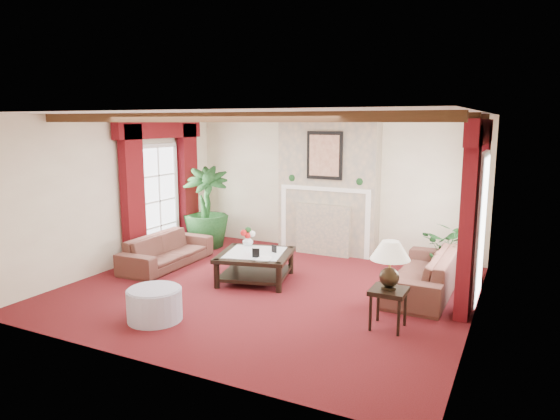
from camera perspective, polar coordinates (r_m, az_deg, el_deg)
The scene contains 23 objects.
floor at distance 7.93m, azimuth -1.34°, elevation -9.00°, with size 6.00×6.00×0.00m, color #420B0C.
ceiling at distance 7.49m, azimuth -1.43°, elevation 10.92°, with size 6.00×6.00×0.00m, color white.
back_wall at distance 10.08m, azimuth 5.94°, elevation 2.96°, with size 6.00×0.02×2.70m, color beige.
left_wall at distance 9.36m, azimuth -17.85°, elevation 1.98°, with size 0.02×5.50×2.70m, color beige.
right_wall at distance 6.76m, azimuth 21.75°, elevation -1.21°, with size 0.02×5.50×2.70m, color beige.
ceiling_beams at distance 7.49m, azimuth -1.42°, elevation 10.46°, with size 6.00×3.00×0.12m, color #392312, non-canonical shape.
fireplace at distance 9.82m, azimuth 5.67°, elevation 10.67°, with size 2.00×0.52×2.70m, color tan, non-canonical shape.
french_door_left at distance 10.01m, azimuth -13.96°, elevation 7.15°, with size 0.10×1.10×2.16m, color white, non-canonical shape.
french_door_right at distance 7.66m, azimuth 22.56°, elevation 5.87°, with size 0.10×1.10×2.16m, color white, non-canonical shape.
curtains_left at distance 9.93m, azimuth -13.58°, elevation 9.57°, with size 0.20×2.40×2.55m, color #520B0C, non-canonical shape.
curtains_right at distance 7.65m, azimuth 21.94°, elevation 9.07°, with size 0.20×2.40×2.55m, color #520B0C, non-canonical shape.
sofa_left at distance 9.30m, azimuth -12.81°, elevation -3.94°, with size 0.62×1.95×0.76m, color #3B101A.
sofa_right at distance 7.97m, azimuth 16.17°, elevation -6.09°, with size 0.66×2.18×0.85m, color #3B101A.
potted_palm at distance 10.51m, azimuth -8.43°, elevation -1.68°, with size 1.69×1.91×0.94m, color black.
small_plant at distance 8.80m, azimuth 18.87°, elevation -5.02°, with size 1.13×1.19×0.76m, color black.
coffee_table at distance 8.27m, azimuth -2.83°, elevation -6.48°, with size 1.14×1.14×0.47m, color black, non-canonical shape.
side_table at distance 6.56m, azimuth 12.24°, elevation -10.95°, with size 0.44×0.44×0.52m, color black, non-canonical shape.
ottoman at distance 6.89m, azimuth -14.13°, elevation -10.44°, with size 0.72×0.72×0.42m, color #A79FB4.
table_lamp at distance 6.38m, azimuth 12.44°, elevation -6.10°, with size 0.50×0.50×0.63m, color black, non-canonical shape.
flower_vase at distance 8.64m, azimuth -3.69°, elevation -3.53°, with size 0.22×0.22×0.18m, color silver.
book at distance 7.81m, azimuth -2.58°, elevation -4.62°, with size 0.21×0.07×0.29m, color black.
photo_frame_a at distance 7.88m, azimuth -2.78°, elevation -4.96°, with size 0.12×0.02×0.16m, color black, non-canonical shape.
photo_frame_b at distance 8.17m, azimuth -0.68°, elevation -4.49°, with size 0.10×0.02×0.13m, color black, non-canonical shape.
Camera 1 is at (3.50, -6.62, 2.59)m, focal length 32.00 mm.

